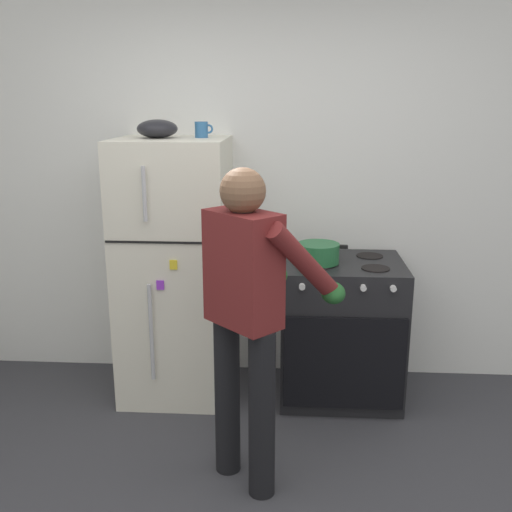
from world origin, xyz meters
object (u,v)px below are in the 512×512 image
stove_range (340,330)px  coffee_mug (202,130)px  refrigerator (176,270)px  red_pot (318,253)px  person_cook (250,302)px  mixing_bowl (157,129)px

stove_range → coffee_mug: (-0.88, 0.06, 1.26)m
refrigerator → red_pot: bearing=-3.1°
person_cook → mixing_bowl: 1.36m
refrigerator → person_cook: bearing=-59.8°
refrigerator → red_pot: size_ratio=4.62×
stove_range → person_cook: size_ratio=0.57×
refrigerator → stove_range: bearing=-0.5°
red_pot → coffee_mug: coffee_mug is taller
refrigerator → person_cook: refrigerator is taller
refrigerator → mixing_bowl: bearing=179.8°
refrigerator → stove_range: (1.06, -0.01, -0.38)m
coffee_mug → refrigerator: bearing=-164.6°
coffee_mug → red_pot: bearing=-7.9°
stove_range → red_pot: bearing=-166.1°
person_cook → red_pot: (0.36, 0.88, 0.01)m
person_cook → red_pot: size_ratio=4.45×
refrigerator → coffee_mug: bearing=15.4°
person_cook → coffee_mug: (-0.36, 0.98, 0.75)m
refrigerator → mixing_bowl: (-0.08, 0.00, 0.89)m
stove_range → red_pot: (-0.16, -0.04, 0.52)m
stove_range → mixing_bowl: (-1.14, 0.01, 1.27)m
coffee_mug → mixing_bowl: size_ratio=0.46×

